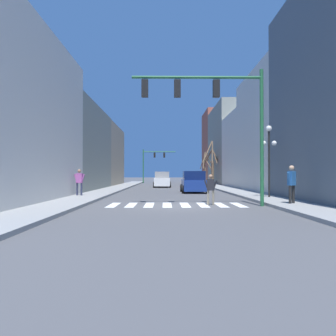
{
  "coord_description": "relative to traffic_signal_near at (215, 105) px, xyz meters",
  "views": [
    {
      "loc": [
        -0.58,
        -15.94,
        1.58
      ],
      "look_at": [
        -0.09,
        30.76,
        2.38
      ],
      "focal_mm": 35.0,
      "sensor_mm": 36.0,
      "label": 1
    }
  ],
  "objects": [
    {
      "name": "car_driving_toward_lane",
      "position": [
        -0.0,
        11.46,
        -4.1
      ],
      "size": [
        2.14,
        4.11,
        1.79
      ],
      "rotation": [
        0.0,
        0.0,
        1.57
      ],
      "color": "navy",
      "rests_on": "ground_plane"
    },
    {
      "name": "pedestrian_on_right_sidewalk",
      "position": [
        -8.06,
        5.79,
        -3.76
      ],
      "size": [
        0.74,
        0.27,
        1.72
      ],
      "rotation": [
        0.0,
        0.0,
        3.03
      ],
      "color": "#282D47",
      "rests_on": "sidewalk_left"
    },
    {
      "name": "sidewalk_right",
      "position": [
        3.68,
        0.12,
        -4.85
      ],
      "size": [
        2.27,
        90.0,
        0.15
      ],
      "color": "gray",
      "rests_on": "ground_plane"
    },
    {
      "name": "street_lamp_right_corner",
      "position": [
        3.95,
        4.09,
        -1.69
      ],
      "size": [
        0.95,
        0.36,
        4.37
      ],
      "color": "black",
      "rests_on": "sidewalk_right"
    },
    {
      "name": "pedestrian_waiting_at_curb",
      "position": [
        3.67,
        -0.16,
        -3.7
      ],
      "size": [
        0.65,
        0.59,
        1.82
      ],
      "rotation": [
        0.0,
        0.0,
        0.73
      ],
      "color": "black",
      "rests_on": "sidewalk_right"
    },
    {
      "name": "building_row_left",
      "position": [
        -11.53,
        12.95,
        -0.72
      ],
      "size": [
        6.0,
        39.33,
        9.3
      ],
      "color": "beige",
      "rests_on": "ground_plane"
    },
    {
      "name": "building_row_right",
      "position": [
        7.81,
        21.36,
        0.66
      ],
      "size": [
        6.0,
        53.68,
        12.74
      ],
      "color": "#515B66",
      "rests_on": "ground_plane"
    },
    {
      "name": "sidewalk_left",
      "position": [
        -7.4,
        0.12,
        -4.85
      ],
      "size": [
        2.27,
        90.0,
        0.15
      ],
      "color": "gray",
      "rests_on": "ground_plane"
    },
    {
      "name": "street_tree_right_mid",
      "position": [
        3.99,
        28.5,
        -1.97
      ],
      "size": [
        2.59,
        2.48,
        5.93
      ],
      "color": "brown",
      "rests_on": "sidewalk_right"
    },
    {
      "name": "street_tree_left_mid",
      "position": [
        3.59,
        32.06,
        -2.59
      ],
      "size": [
        2.14,
        2.14,
        4.65
      ],
      "color": "brown",
      "rests_on": "sidewalk_right"
    },
    {
      "name": "traffic_signal_near",
      "position": [
        0.0,
        0.0,
        0.0
      ],
      "size": [
        6.41,
        0.28,
        6.67
      ],
      "color": "#236038",
      "rests_on": "ground_plane"
    },
    {
      "name": "ground_plane",
      "position": [
        -1.86,
        0.12,
        -4.93
      ],
      "size": [
        240.0,
        240.0,
        0.0
      ],
      "primitive_type": "plane",
      "color": "#4C4C4F"
    },
    {
      "name": "traffic_signal_far",
      "position": [
        -4.43,
        38.83,
        -0.89
      ],
      "size": [
        5.49,
        0.28,
        5.63
      ],
      "color": "#236038",
      "rests_on": "ground_plane"
    },
    {
      "name": "pedestrian_near_right_corner",
      "position": [
        -0.12,
        0.63,
        -4.02
      ],
      "size": [
        0.66,
        0.27,
        1.54
      ],
      "rotation": [
        0.0,
        0.0,
        6.09
      ],
      "color": "#7A705B",
      "rests_on": "ground_plane"
    },
    {
      "name": "car_parked_left_mid",
      "position": [
        -2.73,
        22.28,
        -4.09
      ],
      "size": [
        2.03,
        4.11,
        1.81
      ],
      "rotation": [
        0.0,
        0.0,
        -1.57
      ],
      "color": "white",
      "rests_on": "ground_plane"
    },
    {
      "name": "car_driving_away_lane",
      "position": [
        1.36,
        27.61,
        -4.2
      ],
      "size": [
        2.12,
        4.73,
        1.55
      ],
      "rotation": [
        0.0,
        0.0,
        1.57
      ],
      "color": "red",
      "rests_on": "ground_plane"
    },
    {
      "name": "crosswalk_stripes",
      "position": [
        -1.86,
        0.66,
        -4.92
      ],
      "size": [
        6.75,
        2.6,
        0.01
      ],
      "color": "white",
      "rests_on": "ground_plane"
    }
  ]
}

